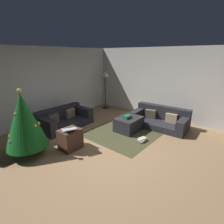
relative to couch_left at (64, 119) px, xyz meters
name	(u,v)px	position (x,y,z in m)	size (l,w,h in m)	color
ground_plane	(111,149)	(-0.15, -2.25, -0.25)	(6.40, 6.40, 0.00)	#93704C
rear_partition	(42,86)	(-0.15, 0.89, 1.05)	(6.40, 0.12, 2.60)	silver
corner_partition	(166,84)	(2.99, -2.25, 1.05)	(0.12, 6.40, 2.60)	silver
couch_left	(64,119)	(0.00, 0.00, 0.00)	(1.76, 1.00, 0.62)	#26262B
couch_right	(160,119)	(2.10, -2.51, 0.00)	(1.01, 1.88, 0.66)	#26262B
ottoman	(129,124)	(1.13, -1.90, -0.03)	(0.83, 0.65, 0.44)	#26262B
gift_box	(127,117)	(1.05, -1.90, 0.24)	(0.24, 0.16, 0.09)	#19662D
tv_remote	(127,119)	(0.97, -1.94, 0.20)	(0.05, 0.16, 0.02)	black
christmas_tree	(24,120)	(-1.63, -0.87, 0.65)	(0.97, 0.97, 1.64)	brown
side_table	(70,139)	(-0.79, -1.40, 0.02)	(0.52, 0.44, 0.53)	#4C3323
laptop	(70,129)	(-0.81, -1.46, 0.34)	(0.49, 0.51, 0.18)	silver
book_stack	(142,140)	(0.75, -2.64, -0.20)	(0.32, 0.24, 0.10)	#4C423D
corner_lamp	(105,77)	(2.51, 0.35, 1.16)	(0.36, 0.36, 1.65)	black
area_rug	(129,130)	(1.13, -1.90, -0.24)	(2.60, 2.00, 0.01)	#414127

